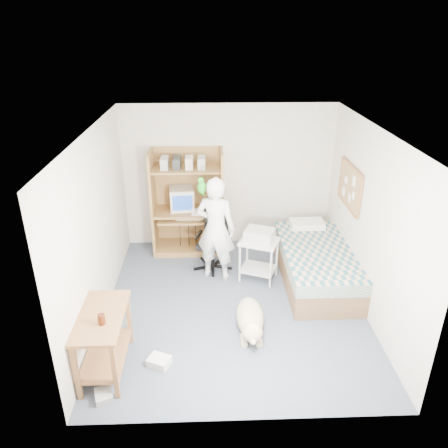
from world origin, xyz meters
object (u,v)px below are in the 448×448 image
Objects in this scene: office_chair at (214,247)px; dog at (250,319)px; side_desk at (103,334)px; printer_cart at (259,253)px; bed at (316,264)px; computer_hutch at (188,206)px; person at (216,229)px.

office_chair is 0.89× the size of dog.
office_chair is at bearing 61.01° from side_desk.
office_chair is 0.80m from printer_cart.
printer_cart is (0.24, 1.28, 0.26)m from dog.
bed is 3.39m from side_desk.
computer_hutch is at bearing 150.71° from bed.
bed is at bearing -168.91° from person.
dog is (0.42, -1.38, -0.65)m from person.
computer_hutch is 1.80× the size of side_desk.
office_chair is (0.43, -0.64, -0.47)m from computer_hutch.
person is (1.31, 2.00, 0.33)m from side_desk.
dog is at bearing -133.37° from bed.
printer_cart is at bearing -42.67° from computer_hutch.
bed is (2.00, -1.12, -0.53)m from computer_hutch.
printer_cart is at bearing -170.16° from person.
bed reaches higher than dog.
bed is 1.64m from person.
side_desk is 0.90× the size of dog.
person is 1.49× the size of dog.
bed is at bearing -29.29° from computer_hutch.
bed is 2.02× the size of side_desk.
person reaches higher than dog.
computer_hutch is 1.62× the size of dog.
computer_hutch is 2.35m from bed.
side_desk is at bearing -147.50° from bed.
side_desk is at bearing -113.43° from printer_cart.
computer_hutch is at bearing 111.71° from dog.
side_desk is at bearing 74.72° from person.
person is (0.03, -0.30, 0.47)m from office_chair.
side_desk is (-2.85, -1.82, 0.21)m from bed.
person is at bearing 173.18° from bed.
side_desk is at bearing -159.10° from dog.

